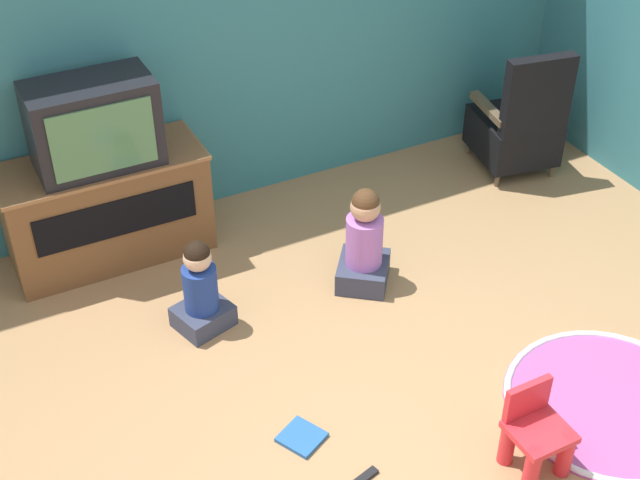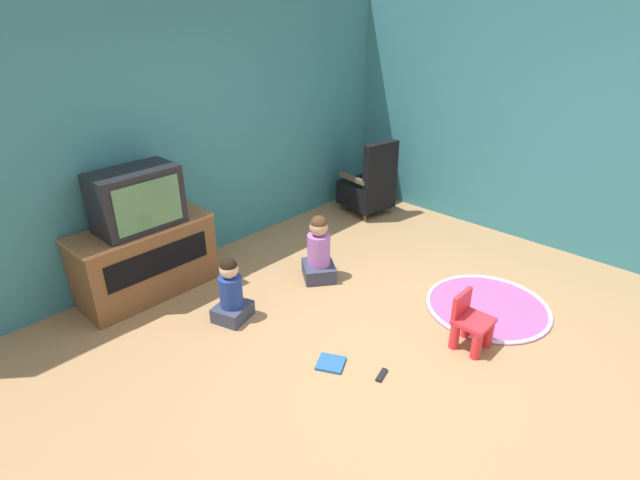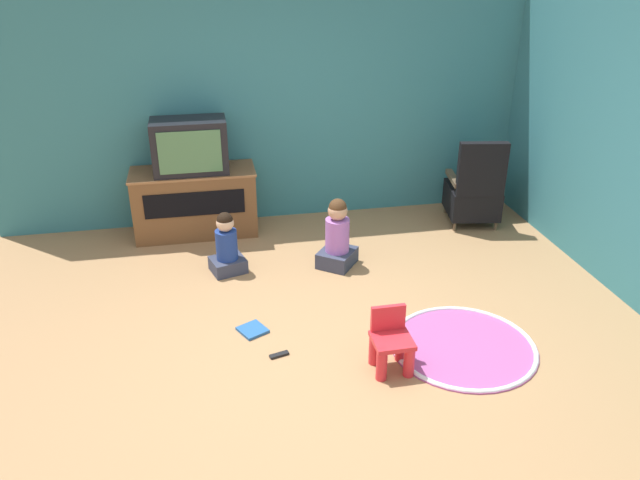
% 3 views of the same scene
% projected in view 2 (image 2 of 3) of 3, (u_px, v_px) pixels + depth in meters
% --- Properties ---
extents(ground_plane, '(30.00, 30.00, 0.00)m').
position_uv_depth(ground_plane, '(396.00, 347.00, 4.11)').
color(ground_plane, '#9E754C').
extents(wall_back, '(5.82, 0.12, 2.62)m').
position_uv_depth(wall_back, '(189.00, 137.00, 5.05)').
color(wall_back, teal).
rests_on(wall_back, ground_plane).
extents(wall_right, '(0.12, 5.65, 2.62)m').
position_uv_depth(wall_right, '(571.00, 132.00, 5.23)').
color(wall_right, teal).
rests_on(wall_right, ground_plane).
extents(tv_cabinet, '(1.28, 0.53, 0.70)m').
position_uv_depth(tv_cabinet, '(145.00, 259.00, 4.71)').
color(tv_cabinet, brown).
rests_on(tv_cabinet, ground_plane).
extents(television, '(0.75, 0.43, 0.54)m').
position_uv_depth(television, '(136.00, 199.00, 4.42)').
color(television, black).
rests_on(television, tv_cabinet).
extents(black_armchair, '(0.62, 0.67, 0.99)m').
position_uv_depth(black_armchair, '(369.00, 187.00, 6.47)').
color(black_armchair, brown).
rests_on(black_armchair, ground_plane).
extents(yellow_kid_chair, '(0.29, 0.28, 0.47)m').
position_uv_depth(yellow_kid_chair, '(471.00, 325.00, 4.04)').
color(yellow_kid_chair, red).
rests_on(yellow_kid_chair, ground_plane).
extents(play_mat, '(1.13, 1.13, 0.04)m').
position_uv_depth(play_mat, '(488.00, 306.00, 4.62)').
color(play_mat, '#A54C8C').
rests_on(play_mat, ground_plane).
extents(child_watching_left, '(0.46, 0.46, 0.69)m').
position_uv_depth(child_watching_left, '(319.00, 252.00, 4.98)').
color(child_watching_left, '#33384C').
rests_on(child_watching_left, ground_plane).
extents(child_watching_center, '(0.37, 0.35, 0.61)m').
position_uv_depth(child_watching_center, '(231.00, 293.00, 4.36)').
color(child_watching_center, '#33384C').
rests_on(child_watching_center, ground_plane).
extents(book, '(0.27, 0.27, 0.02)m').
position_uv_depth(book, '(331.00, 363.00, 3.90)').
color(book, '#235699').
rests_on(book, ground_plane).
extents(remote_control, '(0.16, 0.08, 0.02)m').
position_uv_depth(remote_control, '(382.00, 375.00, 3.79)').
color(remote_control, black).
rests_on(remote_control, ground_plane).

